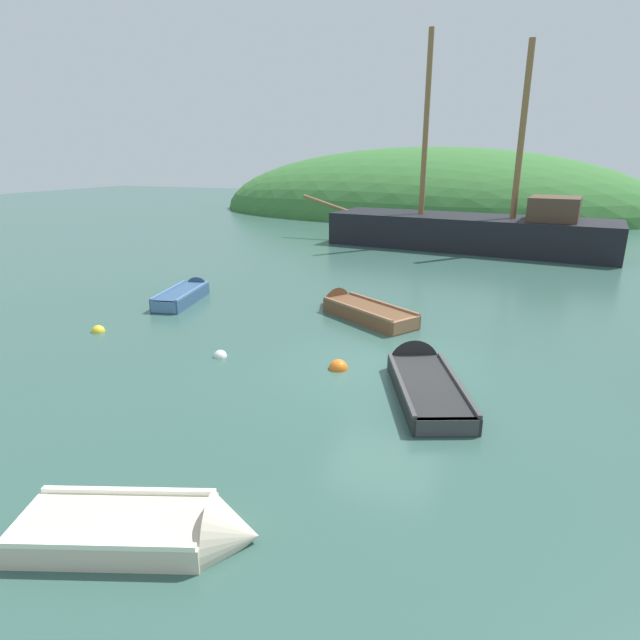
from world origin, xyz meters
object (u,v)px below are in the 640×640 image
object	(u,v)px
rowboat_near_dock	(155,533)
buoy_orange	(338,369)
rowboat_far	(357,311)
rowboat_outer_right	(421,379)
buoy_yellow	(98,332)
sailing_ship	(471,237)
buoy_white	(220,357)
rowboat_portside	(187,295)

from	to	relation	value
rowboat_near_dock	buoy_orange	bearing A→B (deg)	67.43
rowboat_far	rowboat_near_dock	bearing A→B (deg)	125.46
rowboat_outer_right	rowboat_far	bearing A→B (deg)	10.79
rowboat_far	buoy_yellow	distance (m)	7.36
rowboat_outer_right	buoy_orange	xyz separation A→B (m)	(-1.90, 0.16, -0.11)
buoy_yellow	sailing_ship	bearing A→B (deg)	64.99
rowboat_outer_right	buoy_orange	size ratio (longest dim) A/B	9.00
rowboat_near_dock	rowboat_far	world-z (taller)	rowboat_far
rowboat_near_dock	buoy_white	world-z (taller)	rowboat_near_dock
rowboat_near_dock	buoy_yellow	bearing A→B (deg)	118.19
rowboat_portside	rowboat_near_dock	size ratio (longest dim) A/B	1.07
rowboat_far	buoy_orange	size ratio (longest dim) A/B	8.66
sailing_ship	buoy_orange	xyz separation A→B (m)	(-1.16, -17.58, -0.60)
rowboat_far	buoy_orange	xyz separation A→B (m)	(0.83, -4.09, -0.14)
rowboat_portside	rowboat_far	distance (m)	5.88
buoy_orange	buoy_white	bearing A→B (deg)	-173.73
sailing_ship	buoy_orange	world-z (taller)	sailing_ship
buoy_orange	buoy_white	world-z (taller)	buoy_orange
rowboat_outer_right	buoy_orange	world-z (taller)	rowboat_outer_right
sailing_ship	rowboat_portside	bearing A→B (deg)	66.83
rowboat_portside	buoy_white	size ratio (longest dim) A/B	10.42
rowboat_portside	sailing_ship	bearing A→B (deg)	-41.07
rowboat_outer_right	rowboat_near_dock	bearing A→B (deg)	137.13
sailing_ship	buoy_orange	distance (m)	17.63
rowboat_far	rowboat_outer_right	bearing A→B (deg)	155.37
rowboat_far	buoy_white	world-z (taller)	rowboat_far
buoy_yellow	buoy_white	bearing A→B (deg)	-5.68
rowboat_far	buoy_orange	bearing A→B (deg)	134.12
buoy_orange	buoy_yellow	xyz separation A→B (m)	(-7.00, 0.09, 0.00)
rowboat_near_dock	rowboat_far	size ratio (longest dim) A/B	0.84
buoy_yellow	buoy_white	distance (m)	4.13
rowboat_outer_right	rowboat_portside	distance (m)	9.49
buoy_orange	buoy_white	xyz separation A→B (m)	(-2.89, -0.32, 0.00)
buoy_white	rowboat_far	bearing A→B (deg)	64.98
rowboat_portside	buoy_white	distance (m)	5.63
rowboat_far	buoy_yellow	bearing A→B (deg)	65.62
sailing_ship	rowboat_portside	world-z (taller)	sailing_ship
rowboat_far	buoy_orange	world-z (taller)	rowboat_far
rowboat_outer_right	buoy_yellow	xyz separation A→B (m)	(-8.90, 0.25, -0.11)
rowboat_outer_right	buoy_white	xyz separation A→B (m)	(-4.79, -0.16, -0.11)
sailing_ship	rowboat_far	size ratio (longest dim) A/B	4.50
rowboat_portside	rowboat_near_dock	world-z (taller)	rowboat_near_dock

